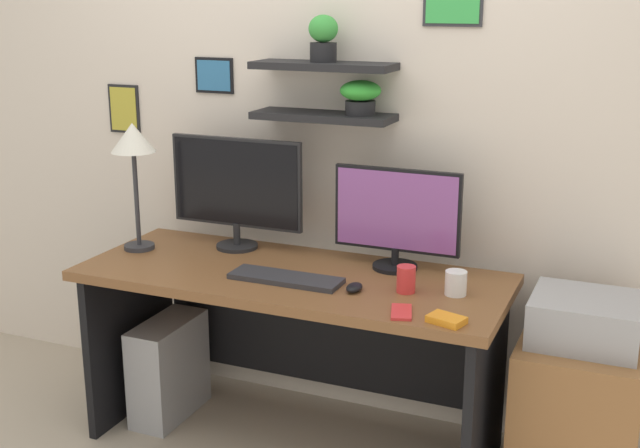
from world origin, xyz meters
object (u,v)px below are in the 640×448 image
object	(u,v)px
computer_mouse	(354,287)
drawer_cabinet	(576,415)
desk	(298,317)
monitor_left	(236,188)
scissors_tray	(446,320)
desk_lamp	(133,148)
cell_phone	(401,312)
printer	(585,320)
pen_cup	(406,279)
computer_tower_left	(169,368)
coffee_mug	(456,283)
keyboard	(286,278)
monitor_right	(397,216)

from	to	relation	value
computer_mouse	drawer_cabinet	xyz separation A→B (m)	(0.80, 0.23, -0.47)
desk	computer_mouse	world-z (taller)	computer_mouse
monitor_left	computer_mouse	bearing A→B (deg)	-25.84
monitor_left	scissors_tray	world-z (taller)	monitor_left
desk_lamp	cell_phone	world-z (taller)	desk_lamp
desk	desk_lamp	xyz separation A→B (m)	(-0.74, -0.02, 0.65)
drawer_cabinet	cell_phone	bearing A→B (deg)	-147.52
monitor_left	drawer_cabinet	size ratio (longest dim) A/B	1.02
monitor_left	printer	size ratio (longest dim) A/B	1.59
computer_mouse	pen_cup	world-z (taller)	pen_cup
computer_mouse	printer	bearing A→B (deg)	15.68
desk_lamp	cell_phone	size ratio (longest dim) A/B	3.90
cell_phone	computer_mouse	bearing A→B (deg)	131.16
cell_phone	pen_cup	bearing A→B (deg)	86.45
printer	computer_tower_left	size ratio (longest dim) A/B	0.86
coffee_mug	keyboard	bearing A→B (deg)	-170.60
cell_phone	keyboard	bearing A→B (deg)	146.94
pen_cup	computer_tower_left	size ratio (longest dim) A/B	0.23
monitor_left	cell_phone	world-z (taller)	monitor_left
desk	cell_phone	size ratio (longest dim) A/B	12.14
desk_lamp	drawer_cabinet	distance (m)	2.05
monitor_left	drawer_cabinet	distance (m)	1.63
computer_mouse	computer_tower_left	size ratio (longest dim) A/B	0.20
monitor_right	computer_mouse	distance (m)	0.38
desk_lamp	coffee_mug	size ratio (longest dim) A/B	6.07
scissors_tray	printer	size ratio (longest dim) A/B	0.32
scissors_tray	computer_tower_left	distance (m)	1.44
monitor_left	monitor_right	bearing A→B (deg)	-0.01
keyboard	computer_tower_left	bearing A→B (deg)	170.65
monitor_left	coffee_mug	bearing A→B (deg)	-11.59
desk_lamp	coffee_mug	world-z (taller)	desk_lamp
pen_cup	printer	world-z (taller)	pen_cup
monitor_left	pen_cup	bearing A→B (deg)	-16.74
computer_mouse	computer_tower_left	world-z (taller)	computer_mouse
desk_lamp	coffee_mug	xyz separation A→B (m)	(1.40, -0.02, -0.40)
keyboard	cell_phone	xyz separation A→B (m)	(0.51, -0.15, -0.01)
keyboard	desk_lamp	xyz separation A→B (m)	(-0.76, 0.13, 0.43)
keyboard	monitor_left	bearing A→B (deg)	140.34
cell_phone	coffee_mug	world-z (taller)	coffee_mug
monitor_right	pen_cup	bearing A→B (deg)	-64.28
monitor_right	keyboard	world-z (taller)	monitor_right
monitor_left	printer	distance (m)	1.51
computer_mouse	computer_tower_left	distance (m)	1.07
coffee_mug	pen_cup	xyz separation A→B (m)	(-0.18, -0.04, 0.01)
scissors_tray	printer	bearing A→B (deg)	43.38
coffee_mug	desk_lamp	bearing A→B (deg)	179.11
monitor_right	coffee_mug	bearing A→B (deg)	-34.98
desk	drawer_cabinet	world-z (taller)	desk
monitor_right	computer_tower_left	bearing A→B (deg)	-167.73
desk	desk_lamp	bearing A→B (deg)	-178.09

